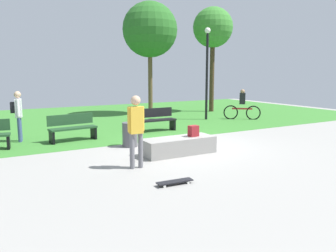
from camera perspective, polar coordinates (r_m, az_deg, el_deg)
ground_plane at (r=10.99m, az=2.75°, el=-3.32°), size 28.00×28.00×0.00m
grass_lawn at (r=17.75m, az=-10.47°, el=1.33°), size 26.60×12.85×0.01m
concrete_ledge at (r=9.87m, az=1.77°, el=-3.32°), size 2.16×0.78×0.48m
backpack_on_ledge at (r=10.01m, az=4.26°, el=-0.83°), size 0.30×0.23×0.32m
skater_performing_trick at (r=8.31m, az=-5.37°, el=0.04°), size 0.43×0.24×1.79m
skateboard_by_ledge at (r=7.29m, az=1.14°, el=-9.27°), size 0.81×0.25×0.08m
park_bench_far_left at (r=13.58m, az=-2.08°, el=1.14°), size 1.61×0.49×0.91m
park_bench_near_lamppost at (r=12.10m, az=-15.68°, el=-0.17°), size 1.64×0.65×0.91m
tree_broad_elm at (r=19.09m, az=-3.04°, el=15.71°), size 2.96×2.96×6.06m
tree_tall_oak at (r=20.56m, az=7.50°, el=15.83°), size 2.30×2.30×6.01m
lamp_post at (r=16.91m, az=6.54°, el=10.12°), size 0.28×0.28×4.43m
trash_bin at (r=10.87m, az=-6.37°, el=-1.43°), size 0.48×0.48×0.77m
pedestrian_with_backpack at (r=12.53m, az=-23.79°, el=2.21°), size 0.39×0.42×1.71m
cyclist_on_bicycle at (r=17.36m, az=12.27°, el=3.19°), size 1.42×1.23×1.52m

